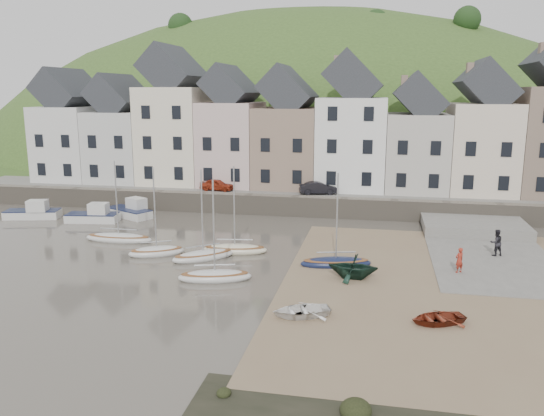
% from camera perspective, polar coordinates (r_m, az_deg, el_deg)
% --- Properties ---
extents(ground, '(160.00, 160.00, 0.00)m').
position_cam_1_polar(ground, '(33.84, -2.00, -7.06)').
color(ground, '#484239').
rests_on(ground, ground).
extents(quay_land, '(90.00, 30.00, 1.50)m').
position_cam_1_polar(quay_land, '(64.37, 4.54, 2.77)').
color(quay_land, '#355020').
rests_on(quay_land, ground).
extents(quay_street, '(70.00, 7.00, 0.10)m').
position_cam_1_polar(quay_street, '(53.00, 3.07, 1.67)').
color(quay_street, slate).
rests_on(quay_street, quay_land).
extents(seawall, '(70.00, 1.20, 1.80)m').
position_cam_1_polar(seawall, '(49.72, 2.48, 0.22)').
color(seawall, slate).
rests_on(seawall, ground).
extents(beach, '(18.00, 26.00, 0.06)m').
position_cam_1_polar(beach, '(33.20, 17.00, -7.93)').
color(beach, '#7D654C').
rests_on(beach, ground).
extents(slipway, '(8.00, 18.00, 0.12)m').
position_cam_1_polar(slipway, '(41.33, 21.50, -4.27)').
color(slipway, slate).
rests_on(slipway, ground).
extents(hillside, '(134.40, 84.00, 84.00)m').
position_cam_1_polar(hillside, '(96.43, 3.39, -5.53)').
color(hillside, '#355020').
rests_on(hillside, ground).
extents(townhouse_terrace, '(61.05, 8.00, 13.93)m').
position_cam_1_polar(townhouse_terrace, '(55.52, 5.48, 8.11)').
color(townhouse_terrace, silver).
rests_on(townhouse_terrace, quay_land).
extents(sailboat_0, '(5.32, 1.58, 6.32)m').
position_cam_1_polar(sailboat_0, '(42.90, -15.69, -3.02)').
color(sailboat_0, silver).
rests_on(sailboat_0, ground).
extents(sailboat_1, '(4.08, 3.11, 6.32)m').
position_cam_1_polar(sailboat_1, '(38.71, -11.94, -4.43)').
color(sailboat_1, silver).
rests_on(sailboat_1, ground).
extents(sailboat_2, '(4.73, 2.17, 6.32)m').
position_cam_1_polar(sailboat_2, '(38.50, -3.90, -4.29)').
color(sailboat_2, beige).
rests_on(sailboat_2, ground).
extents(sailboat_3, '(4.34, 3.91, 6.32)m').
position_cam_1_polar(sailboat_3, '(37.22, -7.19, -4.93)').
color(sailboat_3, silver).
rests_on(sailboat_3, ground).
extents(sailboat_4, '(4.66, 2.66, 6.32)m').
position_cam_1_polar(sailboat_4, '(33.14, -5.98, -7.06)').
color(sailboat_4, silver).
rests_on(sailboat_4, ground).
extents(sailboat_5, '(4.84, 2.57, 6.32)m').
position_cam_1_polar(sailboat_5, '(35.71, 6.68, -5.66)').
color(sailboat_5, '#131C3D').
rests_on(sailboat_5, ground).
extents(motorboat_0, '(4.63, 2.34, 1.70)m').
position_cam_1_polar(motorboat_0, '(49.75, -18.07, -0.74)').
color(motorboat_0, silver).
rests_on(motorboat_0, ground).
extents(motorboat_1, '(4.98, 2.82, 1.70)m').
position_cam_1_polar(motorboat_1, '(53.06, -23.60, -0.38)').
color(motorboat_1, silver).
rests_on(motorboat_1, ground).
extents(motorboat_2, '(5.00, 3.70, 1.70)m').
position_cam_1_polar(motorboat_2, '(50.94, -14.54, -0.24)').
color(motorboat_2, silver).
rests_on(motorboat_2, ground).
extents(rowboat_white, '(3.51, 3.07, 0.61)m').
position_cam_1_polar(rowboat_white, '(27.80, 3.05, -10.62)').
color(rowboat_white, white).
rests_on(rowboat_white, beach).
extents(rowboat_green, '(3.07, 2.69, 1.55)m').
position_cam_1_polar(rowboat_green, '(33.27, 8.45, -6.01)').
color(rowboat_green, black).
rests_on(rowboat_green, beach).
extents(rowboat_red, '(3.27, 2.87, 0.56)m').
position_cam_1_polar(rowboat_red, '(28.13, 16.88, -10.92)').
color(rowboat_red, maroon).
rests_on(rowboat_red, beach).
extents(person_red, '(0.69, 0.64, 1.59)m').
position_cam_1_polar(person_red, '(35.69, 18.96, -5.16)').
color(person_red, '#9E2A1C').
rests_on(person_red, slipway).
extents(person_dark, '(1.08, 0.98, 1.83)m').
position_cam_1_polar(person_dark, '(40.18, 22.35, -3.35)').
color(person_dark, black).
rests_on(person_dark, slipway).
extents(car_left, '(3.40, 1.58, 1.13)m').
position_cam_1_polar(car_left, '(53.70, -5.78, 2.43)').
color(car_left, '#9C2E16').
rests_on(car_left, quay_street).
extents(car_right, '(3.79, 2.15, 1.18)m').
position_cam_1_polar(car_right, '(51.69, 4.86, 2.10)').
color(car_right, black).
rests_on(car_right, quay_street).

